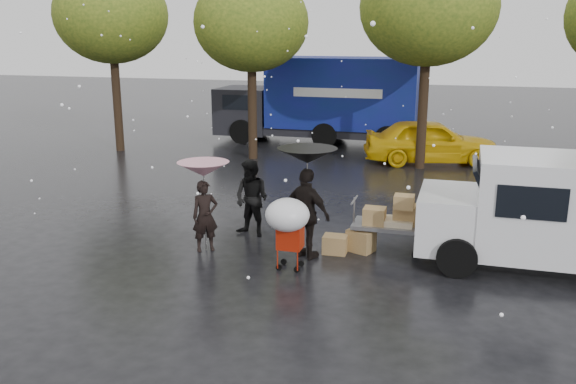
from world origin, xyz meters
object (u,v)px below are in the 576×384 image
(shopping_cart, at_px, (288,219))
(white_van, at_px, (559,211))
(person_pink, at_px, (205,216))
(blue_truck, at_px, (323,100))
(person_black, at_px, (307,214))
(vendor_cart, at_px, (393,218))
(yellow_taxi, at_px, (430,141))

(shopping_cart, height_order, white_van, white_van)
(person_pink, relative_size, blue_truck, 0.18)
(white_van, bearing_deg, person_black, -170.71)
(person_black, xyz_separation_m, blue_truck, (-2.74, 13.20, 0.82))
(person_pink, bearing_deg, blue_truck, 55.82)
(person_black, xyz_separation_m, white_van, (4.78, 0.78, 0.23))
(person_pink, xyz_separation_m, vendor_cart, (3.78, 1.07, -0.03))
(person_pink, distance_m, vendor_cart, 3.93)
(white_van, xyz_separation_m, yellow_taxi, (-2.97, 9.47, -0.38))
(shopping_cart, bearing_deg, white_van, 18.08)
(person_black, distance_m, shopping_cart, 0.85)
(shopping_cart, bearing_deg, person_black, 79.35)
(white_van, bearing_deg, vendor_cart, 178.05)
(person_black, relative_size, shopping_cart, 1.27)
(person_black, distance_m, blue_truck, 13.51)
(person_pink, height_order, white_van, white_van)
(vendor_cart, bearing_deg, blue_truck, 109.56)
(person_black, relative_size, vendor_cart, 1.23)
(blue_truck, bearing_deg, shopping_cart, -79.56)
(person_pink, xyz_separation_m, yellow_taxi, (3.96, 10.43, 0.02))
(blue_truck, distance_m, yellow_taxi, 5.51)
(white_van, bearing_deg, blue_truck, 121.19)
(white_van, xyz_separation_m, blue_truck, (-7.52, 12.42, 0.60))
(white_van, relative_size, yellow_taxi, 1.07)
(person_black, height_order, yellow_taxi, person_black)
(person_black, xyz_separation_m, shopping_cart, (-0.16, -0.83, 0.13))
(vendor_cart, bearing_deg, shopping_cart, -136.17)
(white_van, bearing_deg, person_pink, -172.06)
(vendor_cart, distance_m, yellow_taxi, 9.36)
(person_black, distance_m, yellow_taxi, 10.41)
(yellow_taxi, bearing_deg, shopping_cart, 156.26)
(yellow_taxi, bearing_deg, person_pink, 145.55)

